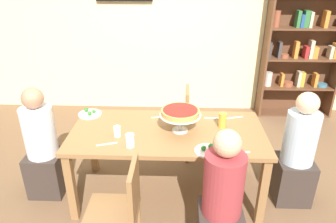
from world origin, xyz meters
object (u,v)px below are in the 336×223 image
at_px(diner_head_east, 297,157).
at_px(diner_head_west, 43,150).
at_px(salad_plate_near_diner, 90,114).
at_px(cutlery_knife_near, 160,117).
at_px(chair_near_left, 121,208).
at_px(cutlery_fork_far, 213,118).
at_px(salad_plate_far_diner, 209,150).
at_px(dining_table, 168,138).
at_px(chair_far_right, 196,120).
at_px(beer_glass_amber_tall, 222,120).
at_px(cutlery_spare_fork, 239,152).
at_px(cutlery_knife_far, 107,144).
at_px(cutlery_fork_near, 235,118).
at_px(bookshelf, 302,44).
at_px(deep_dish_pizza_stand, 180,113).
at_px(water_glass_clear_near, 130,140).
at_px(diner_near_right, 221,207).
at_px(water_glass_clear_far, 117,131).

distance_m(diner_head_east, diner_head_west, 2.46).
height_order(salad_plate_near_diner, cutlery_knife_near, salad_plate_near_diner).
bearing_deg(chair_near_left, cutlery_fork_far, -37.00).
height_order(diner_head_east, salad_plate_far_diner, diner_head_east).
bearing_deg(dining_table, chair_far_right, 67.35).
height_order(beer_glass_amber_tall, cutlery_spare_fork, beer_glass_amber_tall).
distance_m(beer_glass_amber_tall, cutlery_knife_far, 1.10).
bearing_deg(diner_head_west, diner_head_east, -0.52).
relative_size(salad_plate_near_diner, cutlery_knife_near, 1.32).
distance_m(dining_table, cutlery_fork_near, 0.74).
bearing_deg(diner_head_west, cutlery_knife_near, 13.27).
distance_m(bookshelf, salad_plate_far_diner, 2.83).
distance_m(cutlery_fork_near, cutlery_fork_far, 0.22).
height_order(deep_dish_pizza_stand, salad_plate_far_diner, deep_dish_pizza_stand).
height_order(diner_head_west, water_glass_clear_near, diner_head_west).
xyz_separation_m(water_glass_clear_near, cutlery_fork_far, (0.76, 0.56, -0.06)).
bearing_deg(dining_table, water_glass_clear_near, -136.53).
height_order(cutlery_fork_far, cutlery_knife_far, same).
bearing_deg(chair_far_right, chair_near_left, -22.97).
bearing_deg(diner_near_right, dining_table, 31.07).
distance_m(diner_head_west, chair_near_left, 1.18).
relative_size(diner_near_right, cutlery_fork_near, 6.39).
relative_size(dining_table, cutlery_knife_far, 10.07).
bearing_deg(bookshelf, cutlery_spare_fork, -118.16).
bearing_deg(dining_table, water_glass_clear_far, -165.09).
bearing_deg(salad_plate_near_diner, cutlery_knife_near, -2.66).
xyz_separation_m(beer_glass_amber_tall, cutlery_knife_near, (-0.60, 0.19, -0.07)).
height_order(salad_plate_far_diner, cutlery_spare_fork, salad_plate_far_diner).
relative_size(diner_head_west, cutlery_spare_fork, 6.39).
relative_size(deep_dish_pizza_stand, cutlery_fork_far, 2.13).
bearing_deg(cutlery_knife_far, dining_table, 9.32).
distance_m(salad_plate_near_diner, salad_plate_far_diner, 1.34).
relative_size(cutlery_fork_far, cutlery_knife_far, 1.00).
xyz_separation_m(chair_far_right, salad_plate_far_diner, (0.05, -1.09, 0.27)).
xyz_separation_m(diner_head_east, chair_far_right, (-0.92, 0.76, -0.01)).
xyz_separation_m(deep_dish_pizza_stand, beer_glass_amber_tall, (0.40, 0.08, -0.11)).
bearing_deg(chair_far_right, bookshelf, 129.12).
bearing_deg(water_glass_clear_near, bookshelf, 46.53).
relative_size(diner_head_east, deep_dish_pizza_stand, 3.01).
relative_size(diner_head_east, diner_near_right, 1.00).
xyz_separation_m(beer_glass_amber_tall, cutlery_spare_fork, (0.09, -0.44, -0.07)).
distance_m(water_glass_clear_near, cutlery_fork_far, 0.95).
xyz_separation_m(salad_plate_far_diner, cutlery_knife_far, (-0.87, 0.08, -0.02)).
bearing_deg(cutlery_knife_near, diner_near_right, 107.35).
bearing_deg(deep_dish_pizza_stand, cutlery_knife_near, 127.06).
xyz_separation_m(bookshelf, water_glass_clear_far, (-2.33, -2.14, -0.32)).
relative_size(salad_plate_near_diner, cutlery_spare_fork, 1.32).
bearing_deg(cutlery_fork_far, dining_table, 29.91).
distance_m(beer_glass_amber_tall, cutlery_spare_fork, 0.46).
xyz_separation_m(diner_head_east, diner_head_west, (-2.46, 0.02, 0.00)).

